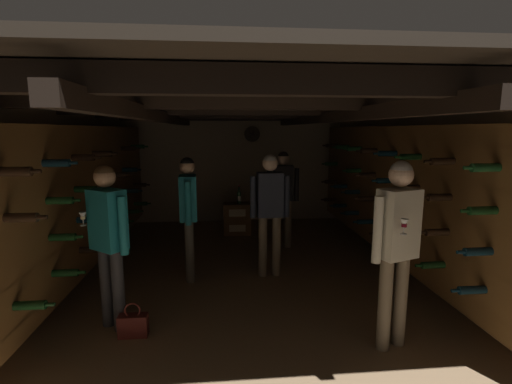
# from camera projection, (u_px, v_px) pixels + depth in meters

# --- Properties ---
(ground_plane) EXTENTS (8.40, 8.40, 0.00)m
(ground_plane) POSITION_uv_depth(u_px,v_px,m) (246.00, 276.00, 5.11)
(ground_plane) COLOR #8C7051
(room_shell) EXTENTS (4.72, 6.52, 2.41)m
(room_shell) POSITION_uv_depth(u_px,v_px,m) (244.00, 172.00, 5.14)
(room_shell) COLOR tan
(room_shell) RESTS_ON ground_plane
(wine_crate_stack) EXTENTS (0.52, 0.35, 0.60)m
(wine_crate_stack) POSITION_uv_depth(u_px,v_px,m) (237.00, 218.00, 7.14)
(wine_crate_stack) COLOR brown
(wine_crate_stack) RESTS_ON ground_plane
(display_bottle) EXTENTS (0.08, 0.08, 0.35)m
(display_bottle) POSITION_uv_depth(u_px,v_px,m) (239.00, 196.00, 7.06)
(display_bottle) COLOR #143819
(display_bottle) RESTS_ON wine_crate_stack
(person_host_center) EXTENTS (0.54, 0.23, 1.68)m
(person_host_center) POSITION_uv_depth(u_px,v_px,m) (270.00, 204.00, 4.97)
(person_host_center) COLOR brown
(person_host_center) RESTS_ON ground_plane
(person_guest_near_left) EXTENTS (0.46, 0.38, 1.67)m
(person_guest_near_left) POSITION_uv_depth(u_px,v_px,m) (108.00, 232.00, 3.61)
(person_guest_near_left) COLOR #2D2D33
(person_guest_near_left) RESTS_ON ground_plane
(person_guest_far_right) EXTENTS (0.54, 0.33, 1.64)m
(person_guest_far_right) POSITION_uv_depth(u_px,v_px,m) (283.00, 190.00, 6.22)
(person_guest_far_right) COLOR brown
(person_guest_far_right) RESTS_ON ground_plane
(person_guest_mid_left) EXTENTS (0.24, 0.54, 1.65)m
(person_guest_mid_left) POSITION_uv_depth(u_px,v_px,m) (188.00, 207.00, 4.84)
(person_guest_mid_left) COLOR #4C473D
(person_guest_mid_left) RESTS_ON ground_plane
(person_guest_near_right) EXTENTS (0.51, 0.40, 1.74)m
(person_guest_near_right) POSITION_uv_depth(u_px,v_px,m) (397.00, 237.00, 3.27)
(person_guest_near_right) COLOR brown
(person_guest_near_right) RESTS_ON ground_plane
(handbag) EXTENTS (0.28, 0.12, 0.35)m
(handbag) POSITION_uv_depth(u_px,v_px,m) (133.00, 325.00, 3.60)
(handbag) COLOR #591E19
(handbag) RESTS_ON ground_plane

